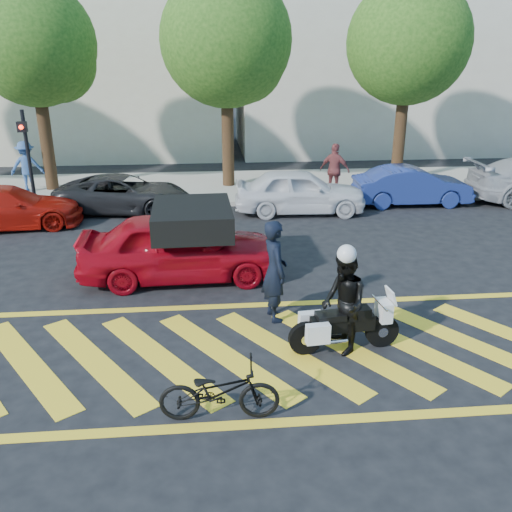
{
  "coord_description": "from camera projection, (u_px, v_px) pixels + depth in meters",
  "views": [
    {
      "loc": [
        -0.79,
        -8.16,
        4.95
      ],
      "look_at": [
        0.13,
        2.0,
        1.05
      ],
      "focal_mm": 38.0,
      "sensor_mm": 36.0,
      "label": 1
    }
  ],
  "objects": [
    {
      "name": "officer_moto",
      "position": [
        344.0,
        303.0,
        9.22
      ],
      "size": [
        0.77,
        0.94,
        1.81
      ],
      "primitive_type": "imported",
      "rotation": [
        0.0,
        0.0,
        -1.47
      ],
      "color": "black",
      "rests_on": "ground"
    },
    {
      "name": "police_motorcycle",
      "position": [
        343.0,
        325.0,
        9.37
      ],
      "size": [
        1.99,
        0.66,
        0.88
      ],
      "rotation": [
        0.0,
        0.0,
        0.1
      ],
      "color": "black",
      "rests_on": "ground"
    },
    {
      "name": "officer_bike",
      "position": [
        275.0,
        271.0,
        10.33
      ],
      "size": [
        0.61,
        0.81,
        2.0
      ],
      "primitive_type": "imported",
      "rotation": [
        0.0,
        0.0,
        1.77
      ],
      "color": "black",
      "rests_on": "ground"
    },
    {
      "name": "building_right",
      "position": [
        394.0,
        38.0,
        27.76
      ],
      "size": [
        16.0,
        8.0,
        11.0
      ],
      "primitive_type": "cube",
      "color": "beige",
      "rests_on": "ground"
    },
    {
      "name": "pedestrian_right",
      "position": [
        335.0,
        170.0,
        18.65
      ],
      "size": [
        1.13,
        0.98,
        1.83
      ],
      "primitive_type": "imported",
      "rotation": [
        0.0,
        0.0,
        2.53
      ],
      "color": "brown",
      "rests_on": "sidewalk"
    },
    {
      "name": "parked_left",
      "position": [
        7.0,
        207.0,
        15.9
      ],
      "size": [
        4.41,
        2.27,
        1.23
      ],
      "primitive_type": "imported",
      "rotation": [
        0.0,
        0.0,
        1.71
      ],
      "color": "#A11109",
      "rests_on": "ground"
    },
    {
      "name": "parked_mid_left",
      "position": [
        123.0,
        194.0,
        17.47
      ],
      "size": [
        4.5,
        2.52,
        1.19
      ],
      "primitive_type": "imported",
      "rotation": [
        0.0,
        0.0,
        1.44
      ],
      "color": "black",
      "rests_on": "ground"
    },
    {
      "name": "parked_right",
      "position": [
        412.0,
        186.0,
        18.27
      ],
      "size": [
        3.92,
        1.4,
        1.29
      ],
      "primitive_type": "imported",
      "rotation": [
        0.0,
        0.0,
        1.56
      ],
      "color": "navy",
      "rests_on": "ground"
    },
    {
      "name": "ground",
      "position": [
        259.0,
        353.0,
        9.42
      ],
      "size": [
        90.0,
        90.0,
        0.0
      ],
      "primitive_type": "plane",
      "color": "black",
      "rests_on": "ground"
    },
    {
      "name": "building_left",
      "position": [
        56.0,
        49.0,
        26.5
      ],
      "size": [
        16.0,
        8.0,
        10.0
      ],
      "primitive_type": "cube",
      "color": "beige",
      "rests_on": "ground"
    },
    {
      "name": "crosswalk",
      "position": [
        257.0,
        353.0,
        9.42
      ],
      "size": [
        12.33,
        4.0,
        0.01
      ],
      "color": "yellow",
      "rests_on": "ground"
    },
    {
      "name": "bicycle",
      "position": [
        219.0,
        391.0,
        7.61
      ],
      "size": [
        1.72,
        0.66,
        0.9
      ],
      "primitive_type": "imported",
      "rotation": [
        0.0,
        0.0,
        1.53
      ],
      "color": "black",
      "rests_on": "ground"
    },
    {
      "name": "tree_center",
      "position": [
        230.0,
        45.0,
        18.84
      ],
      "size": [
        4.6,
        4.6,
        7.56
      ],
      "color": "black",
      "rests_on": "ground"
    },
    {
      "name": "pedestrian_left",
      "position": [
        27.0,
        166.0,
        19.4
      ],
      "size": [
        1.23,
        0.81,
        1.78
      ],
      "primitive_type": "imported",
      "rotation": [
        0.0,
        0.0,
        3.28
      ],
      "color": "#355792",
      "rests_on": "sidewalk"
    },
    {
      "name": "signal_pole",
      "position": [
        27.0,
        151.0,
        17.25
      ],
      "size": [
        0.28,
        0.43,
        3.2
      ],
      "color": "black",
      "rests_on": "ground"
    },
    {
      "name": "tree_right",
      "position": [
        411.0,
        47.0,
        19.41
      ],
      "size": [
        4.4,
        4.4,
        7.41
      ],
      "color": "black",
      "rests_on": "ground"
    },
    {
      "name": "sidewalk",
      "position": [
        229.0,
        187.0,
        20.56
      ],
      "size": [
        60.0,
        5.0,
        0.15
      ],
      "primitive_type": "cube",
      "color": "#9E998E",
      "rests_on": "ground"
    },
    {
      "name": "parked_mid_right",
      "position": [
        300.0,
        191.0,
        17.32
      ],
      "size": [
        4.25,
        1.88,
        1.42
      ],
      "primitive_type": "imported",
      "rotation": [
        0.0,
        0.0,
        1.52
      ],
      "color": "silver",
      "rests_on": "ground"
    },
    {
      "name": "red_convertible",
      "position": [
        180.0,
        246.0,
        12.28
      ],
      "size": [
        4.57,
        1.95,
        1.54
      ],
      "primitive_type": "imported",
      "rotation": [
        0.0,
        0.0,
        1.6
      ],
      "color": "#A00714",
      "rests_on": "ground"
    },
    {
      "name": "tree_left",
      "position": [
        38.0,
        48.0,
        18.33
      ],
      "size": [
        4.2,
        4.2,
        7.26
      ],
      "color": "black",
      "rests_on": "ground"
    }
  ]
}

